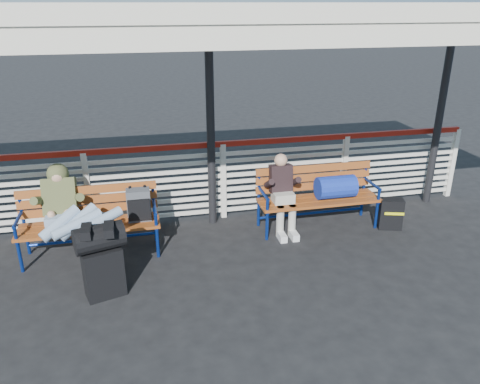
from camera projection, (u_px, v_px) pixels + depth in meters
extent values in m
plane|color=black|center=(82.00, 303.00, 5.30)|extent=(60.00, 60.00, 0.00)
cube|color=silver|center=(88.00, 192.00, 6.80)|extent=(12.00, 0.04, 1.04)
cube|color=#9C190E|center=(83.00, 153.00, 6.57)|extent=(12.00, 0.06, 0.08)
cube|color=silver|center=(452.00, 163.00, 8.02)|extent=(0.08, 0.08, 1.20)
cube|color=silver|center=(53.00, 11.00, 4.96)|extent=(12.60, 3.60, 0.16)
cube|color=silver|center=(22.00, 33.00, 3.43)|extent=(12.60, 0.06, 0.30)
cylinder|color=black|center=(211.00, 127.00, 6.69)|extent=(0.12, 0.12, 3.00)
cylinder|color=black|center=(440.00, 115.00, 7.44)|extent=(0.12, 0.12, 3.00)
cube|color=black|center=(104.00, 272.00, 5.34)|extent=(0.49, 0.37, 0.59)
cylinder|color=black|center=(99.00, 238.00, 5.17)|extent=(0.60, 0.44, 0.30)
cube|color=#95451C|center=(90.00, 226.00, 6.10)|extent=(1.80, 0.50, 0.04)
cube|color=#95451C|center=(89.00, 200.00, 6.23)|extent=(1.80, 0.10, 0.40)
cylinder|color=navy|center=(20.00, 256.00, 5.83)|extent=(0.04, 0.04, 0.45)
cylinder|color=navy|center=(157.00, 242.00, 6.18)|extent=(0.04, 0.04, 0.45)
cylinder|color=navy|center=(24.00, 224.00, 6.17)|extent=(0.04, 0.04, 0.90)
cylinder|color=navy|center=(154.00, 212.00, 6.52)|extent=(0.04, 0.04, 0.90)
cube|color=#53565C|center=(139.00, 205.00, 6.16)|extent=(0.31, 0.19, 0.43)
cube|color=#95451C|center=(319.00, 200.00, 6.90)|extent=(1.80, 0.50, 0.04)
cube|color=#95451C|center=(314.00, 177.00, 7.03)|extent=(1.80, 0.10, 0.40)
cylinder|color=navy|center=(267.00, 225.00, 6.63)|extent=(0.04, 0.04, 0.45)
cylinder|color=navy|center=(377.00, 214.00, 6.98)|extent=(0.04, 0.04, 0.45)
cylinder|color=navy|center=(259.00, 198.00, 6.97)|extent=(0.04, 0.04, 0.90)
cylinder|color=navy|center=(364.00, 189.00, 7.32)|extent=(0.04, 0.04, 0.90)
cylinder|color=#101E93|center=(336.00, 187.00, 6.88)|extent=(0.57, 0.34, 0.34)
cube|color=#90A0C1|center=(61.00, 221.00, 6.04)|extent=(0.36, 0.26, 0.18)
cube|color=#424B28|center=(60.00, 197.00, 6.12)|extent=(0.42, 0.38, 0.53)
sphere|color=#424B28|center=(58.00, 174.00, 6.11)|extent=(0.28, 0.28, 0.28)
sphere|color=tan|center=(58.00, 176.00, 6.08)|extent=(0.21, 0.21, 0.21)
cube|color=black|center=(86.00, 232.00, 5.05)|extent=(0.11, 0.27, 0.10)
cube|color=black|center=(109.00, 229.00, 5.10)|extent=(0.11, 0.27, 0.10)
cube|color=#B4B1A3|center=(283.00, 198.00, 6.78)|extent=(0.30, 0.24, 0.16)
cube|color=black|center=(281.00, 178.00, 6.82)|extent=(0.32, 0.23, 0.42)
sphere|color=tan|center=(281.00, 160.00, 6.73)|extent=(0.19, 0.19, 0.19)
cylinder|color=#B4B1A3|center=(280.00, 222.00, 6.71)|extent=(0.11, 0.11, 0.46)
cylinder|color=#B4B1A3|center=(292.00, 220.00, 6.75)|extent=(0.11, 0.11, 0.46)
cube|color=silver|center=(282.00, 236.00, 6.69)|extent=(0.10, 0.24, 0.10)
cube|color=silver|center=(294.00, 235.00, 6.73)|extent=(0.10, 0.24, 0.10)
cube|color=black|center=(390.00, 214.00, 6.97)|extent=(0.38, 0.28, 0.47)
cube|color=yellow|center=(394.00, 214.00, 6.86)|extent=(0.28, 0.10, 0.04)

